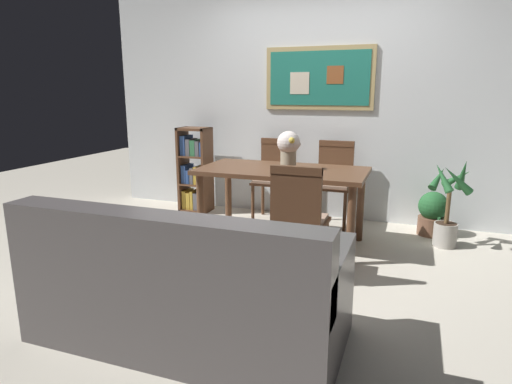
% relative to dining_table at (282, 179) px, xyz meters
% --- Properties ---
extents(ground_plane, '(12.00, 12.00, 0.00)m').
position_rel_dining_table_xyz_m(ground_plane, '(0.13, -0.48, -0.63)').
color(ground_plane, beige).
extents(wall_back_with_painting, '(5.20, 0.14, 2.60)m').
position_rel_dining_table_xyz_m(wall_back_with_painting, '(0.13, 1.09, 0.67)').
color(wall_back_with_painting, silver).
rests_on(wall_back_with_painting, ground_plane).
extents(dining_table, '(1.56, 0.81, 0.73)m').
position_rel_dining_table_xyz_m(dining_table, '(0.00, 0.00, 0.00)').
color(dining_table, brown).
rests_on(dining_table, ground_plane).
extents(dining_chair_far_right, '(0.40, 0.41, 0.91)m').
position_rel_dining_table_xyz_m(dining_chair_far_right, '(0.35, 0.78, -0.09)').
color(dining_chair_far_right, brown).
rests_on(dining_chair_far_right, ground_plane).
extents(dining_chair_far_left, '(0.40, 0.41, 0.91)m').
position_rel_dining_table_xyz_m(dining_chair_far_left, '(-0.32, 0.78, -0.09)').
color(dining_chair_far_left, brown).
rests_on(dining_chair_far_left, ground_plane).
extents(dining_chair_near_right, '(0.40, 0.41, 0.91)m').
position_rel_dining_table_xyz_m(dining_chair_near_right, '(0.36, -0.76, -0.09)').
color(dining_chair_near_right, brown).
rests_on(dining_chair_near_right, ground_plane).
extents(leather_couch, '(1.80, 0.84, 0.84)m').
position_rel_dining_table_xyz_m(leather_couch, '(-0.04, -1.82, -0.32)').
color(leather_couch, '#514C4C').
rests_on(leather_couch, ground_plane).
extents(bookshelf, '(0.36, 0.28, 1.02)m').
position_rel_dining_table_xyz_m(bookshelf, '(-1.32, 0.75, -0.14)').
color(bookshelf, brown).
rests_on(bookshelf, ground_plane).
extents(potted_ivy, '(0.29, 0.31, 0.46)m').
position_rel_dining_table_xyz_m(potted_ivy, '(1.37, 0.76, -0.41)').
color(potted_ivy, brown).
rests_on(potted_ivy, ground_plane).
extents(potted_palm, '(0.40, 0.43, 0.86)m').
position_rel_dining_table_xyz_m(potted_palm, '(1.49, 0.43, -0.26)').
color(potted_palm, '#B2ADA3').
rests_on(potted_palm, ground_plane).
extents(flower_vase, '(0.22, 0.22, 0.35)m').
position_rel_dining_table_xyz_m(flower_vase, '(0.06, -0.00, 0.30)').
color(flower_vase, tan).
rests_on(flower_vase, dining_table).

